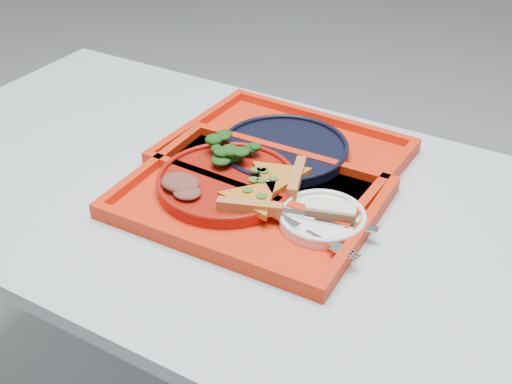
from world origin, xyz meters
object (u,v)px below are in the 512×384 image
Objects in this scene: tray_main at (250,201)px; navy_plate at (284,150)px; tray_far at (284,156)px; dessert_bar at (331,211)px; dinner_plate at (227,183)px.

navy_plate is at bearing 95.93° from tray_main.
navy_plate is (0.00, -0.00, 0.01)m from tray_far.
navy_plate reaches higher than tray_main.
dessert_bar is at bearing -42.75° from navy_plate.
dessert_bar reaches higher than tray_far.
navy_plate is at bearing -87.87° from tray_far.
tray_main is 1.73× the size of dinner_plate.
navy_plate reaches higher than tray_far.
tray_far is (-0.02, 0.17, 0.00)m from tray_main.
tray_far is 4.92× the size of dessert_bar.
tray_main and tray_far have the same top height.
tray_far is 1.73× the size of navy_plate.
tray_far is at bearing 95.93° from tray_main.
dinner_plate is (-0.03, -0.16, 0.02)m from tray_far.
tray_main is 0.16m from dessert_bar.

